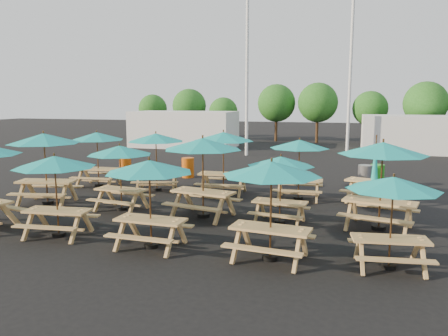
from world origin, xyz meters
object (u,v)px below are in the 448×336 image
(picnic_unit_14, at_px, (374,176))
(waste_bin_0, at_px, (125,165))
(picnic_unit_1, at_px, (44,142))
(picnic_unit_11, at_px, (299,147))
(picnic_unit_4, at_px, (120,153))
(picnic_unit_8, at_px, (223,140))
(waste_bin_3, at_px, (377,175))
(picnic_unit_3, at_px, (55,166))
(picnic_unit_13, at_px, (383,153))
(picnic_unit_6, at_px, (149,171))
(picnic_unit_12, at_px, (393,188))
(picnic_unit_5, at_px, (156,140))
(waste_bin_1, at_px, (188,168))
(waste_bin_2, at_px, (365,176))
(picnic_unit_9, at_px, (271,174))
(picnic_unit_2, at_px, (97,139))
(picnic_unit_10, at_px, (281,165))
(picnic_unit_7, at_px, (203,148))

(picnic_unit_14, height_order, waste_bin_0, picnic_unit_14)
(picnic_unit_1, distance_m, picnic_unit_11, 9.14)
(picnic_unit_4, relative_size, picnic_unit_8, 0.95)
(waste_bin_0, xyz_separation_m, waste_bin_3, (11.89, 0.26, 0.00))
(waste_bin_0, bearing_deg, picnic_unit_3, -71.77)
(picnic_unit_4, relative_size, picnic_unit_13, 0.79)
(picnic_unit_6, bearing_deg, picnic_unit_12, 3.90)
(picnic_unit_1, xyz_separation_m, picnic_unit_5, (2.78, 3.26, -0.16))
(waste_bin_1, bearing_deg, picnic_unit_4, -89.33)
(picnic_unit_13, bearing_deg, waste_bin_1, 155.63)
(waste_bin_1, bearing_deg, picnic_unit_12, -48.97)
(picnic_unit_8, distance_m, waste_bin_2, 6.40)
(picnic_unit_14, distance_m, waste_bin_2, 3.07)
(picnic_unit_1, relative_size, picnic_unit_3, 1.22)
(picnic_unit_3, bearing_deg, picnic_unit_14, 31.62)
(picnic_unit_8, distance_m, waste_bin_3, 6.98)
(picnic_unit_9, distance_m, picnic_unit_12, 2.63)
(waste_bin_1, bearing_deg, picnic_unit_5, -92.50)
(picnic_unit_13, distance_m, waste_bin_0, 13.36)
(picnic_unit_11, height_order, waste_bin_3, picnic_unit_11)
(picnic_unit_8, bearing_deg, waste_bin_1, 128.39)
(picnic_unit_3, relative_size, picnic_unit_14, 0.96)
(picnic_unit_2, xyz_separation_m, picnic_unit_13, (11.24, -3.45, 0.17))
(picnic_unit_10, bearing_deg, picnic_unit_11, 92.83)
(picnic_unit_7, relative_size, waste_bin_2, 3.06)
(picnic_unit_3, distance_m, picnic_unit_12, 8.48)
(picnic_unit_4, relative_size, waste_bin_1, 2.50)
(picnic_unit_10, xyz_separation_m, picnic_unit_12, (2.87, -2.87, 0.02))
(picnic_unit_4, height_order, waste_bin_3, picnic_unit_4)
(picnic_unit_5, bearing_deg, waste_bin_3, 4.62)
(picnic_unit_4, bearing_deg, picnic_unit_6, -44.76)
(picnic_unit_5, distance_m, picnic_unit_12, 10.58)
(picnic_unit_7, height_order, picnic_unit_9, picnic_unit_7)
(picnic_unit_2, relative_size, picnic_unit_6, 1.07)
(picnic_unit_12, xyz_separation_m, picnic_unit_14, (-0.02, 6.39, -0.80))
(picnic_unit_1, bearing_deg, picnic_unit_11, 9.64)
(picnic_unit_9, bearing_deg, picnic_unit_5, 138.39)
(picnic_unit_9, height_order, picnic_unit_11, picnic_unit_9)
(waste_bin_3, bearing_deg, picnic_unit_9, -106.28)
(picnic_unit_10, distance_m, picnic_unit_13, 2.87)
(picnic_unit_13, xyz_separation_m, waste_bin_1, (-8.30, 6.55, -1.75))
(picnic_unit_1, height_order, picnic_unit_10, picnic_unit_1)
(picnic_unit_10, bearing_deg, picnic_unit_4, -175.81)
(picnic_unit_8, relative_size, waste_bin_2, 2.63)
(picnic_unit_4, relative_size, picnic_unit_5, 0.83)
(picnic_unit_4, xyz_separation_m, picnic_unit_14, (8.23, 3.37, -0.91))
(picnic_unit_8, distance_m, picnic_unit_12, 8.61)
(picnic_unit_6, relative_size, waste_bin_1, 2.39)
(picnic_unit_3, xyz_separation_m, picnic_unit_9, (5.87, -0.17, 0.09))
(waste_bin_2, bearing_deg, waste_bin_3, 32.51)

